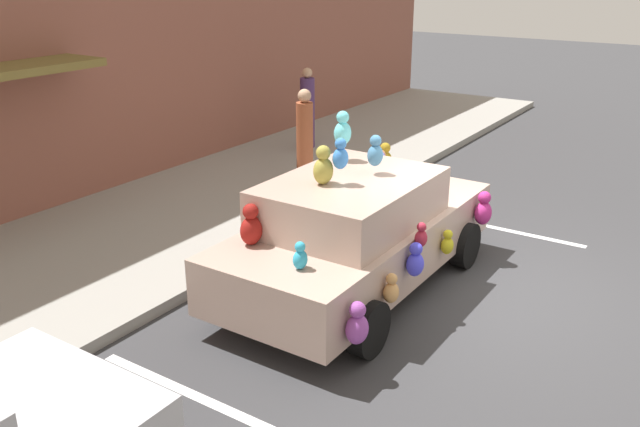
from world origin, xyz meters
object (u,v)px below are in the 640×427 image
plush_covered_car (358,231)px  pedestrian_walking_past (307,110)px  teddy_bear_on_sidewalk (327,183)px  pedestrian_near_shopfront (305,139)px

plush_covered_car → pedestrian_walking_past: 6.59m
plush_covered_car → pedestrian_walking_past: (5.05, 4.24, 0.16)m
plush_covered_car → pedestrian_walking_past: plush_covered_car is taller
plush_covered_car → teddy_bear_on_sidewalk: plush_covered_car is taller
plush_covered_car → teddy_bear_on_sidewalk: bearing=39.8°
plush_covered_car → teddy_bear_on_sidewalk: (2.46, 2.05, -0.40)m
pedestrian_near_shopfront → pedestrian_walking_past: 2.53m
plush_covered_car → pedestrian_near_shopfront: plush_covered_car is taller
pedestrian_near_shopfront → plush_covered_car: bearing=-135.8°
pedestrian_near_shopfront → pedestrian_walking_past: pedestrian_near_shopfront is taller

